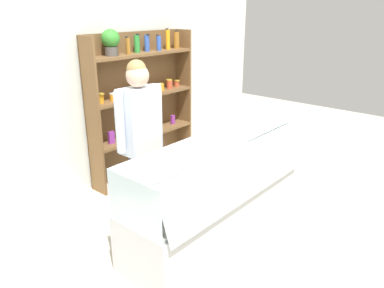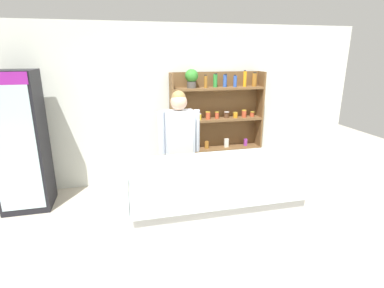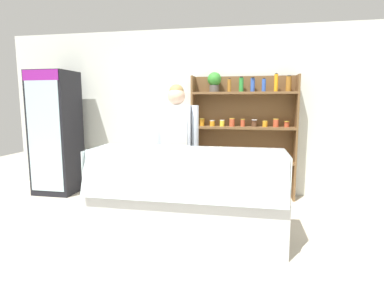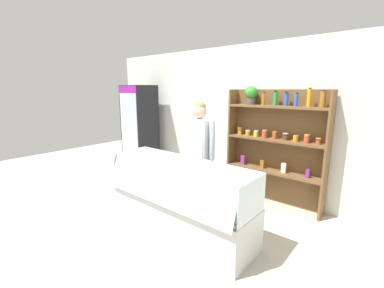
% 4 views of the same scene
% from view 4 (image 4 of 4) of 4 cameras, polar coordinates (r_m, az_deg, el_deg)
% --- Properties ---
extents(ground_plane, '(12.00, 12.00, 0.00)m').
position_cam_4_polar(ground_plane, '(3.78, -5.62, -18.57)').
color(ground_plane, beige).
extents(back_wall, '(6.80, 0.10, 2.70)m').
position_cam_4_polar(back_wall, '(4.89, 11.17, 5.14)').
color(back_wall, silver).
rests_on(back_wall, ground).
extents(drinks_fridge, '(0.65, 0.61, 2.01)m').
position_cam_4_polar(drinks_fridge, '(6.01, -11.48, 3.06)').
color(drinks_fridge, black).
rests_on(drinks_fridge, ground).
extents(shelving_unit, '(1.63, 0.29, 1.98)m').
position_cam_4_polar(shelving_unit, '(4.45, 17.80, 0.90)').
color(shelving_unit, brown).
rests_on(shelving_unit, ground).
extents(deli_display_case, '(2.12, 0.71, 1.01)m').
position_cam_4_polar(deli_display_case, '(3.58, -2.78, -14.61)').
color(deli_display_case, silver).
rests_on(deli_display_case, ground).
extents(shop_clerk, '(0.59, 0.25, 1.74)m').
position_cam_4_polar(shop_clerk, '(4.06, 1.54, -0.51)').
color(shop_clerk, '#2D2D38').
rests_on(shop_clerk, ground).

